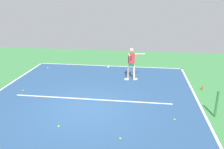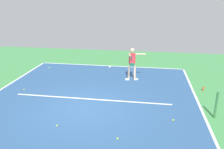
# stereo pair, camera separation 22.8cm
# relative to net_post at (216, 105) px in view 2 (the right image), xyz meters

# --- Properties ---
(ground_plane) EXTENTS (21.72, 21.72, 0.00)m
(ground_plane) POSITION_rel_net_post_xyz_m (5.10, 0.00, -0.54)
(ground_plane) COLOR #428E4C
(court_surface) EXTENTS (9.60, 12.54, 0.00)m
(court_surface) POSITION_rel_net_post_xyz_m (5.10, 0.00, -0.53)
(court_surface) COLOR #2D5484
(court_surface) RESTS_ON ground_plane
(court_line_baseline_near) EXTENTS (9.60, 0.10, 0.01)m
(court_line_baseline_near) POSITION_rel_net_post_xyz_m (5.10, -6.22, -0.53)
(court_line_baseline_near) COLOR white
(court_line_baseline_near) RESTS_ON ground_plane
(court_line_sideline_left) EXTENTS (0.10, 12.54, 0.01)m
(court_line_sideline_left) POSITION_rel_net_post_xyz_m (0.35, 0.00, -0.53)
(court_line_sideline_left) COLOR white
(court_line_sideline_left) RESTS_ON ground_plane
(court_line_service) EXTENTS (7.20, 0.10, 0.01)m
(court_line_service) POSITION_rel_net_post_xyz_m (5.10, -0.90, -0.53)
(court_line_service) COLOR white
(court_line_service) RESTS_ON ground_plane
(court_line_centre_mark) EXTENTS (0.10, 0.30, 0.01)m
(court_line_centre_mark) POSITION_rel_net_post_xyz_m (5.10, -6.02, -0.53)
(court_line_centre_mark) COLOR white
(court_line_centre_mark) RESTS_ON ground_plane
(net_post) EXTENTS (0.09, 0.09, 1.07)m
(net_post) POSITION_rel_net_post_xyz_m (0.00, 0.00, 0.00)
(net_post) COLOR #38753D
(net_post) RESTS_ON ground_plane
(tennis_player) EXTENTS (1.09, 1.26, 1.81)m
(tennis_player) POSITION_rel_net_post_xyz_m (3.46, -3.71, 0.51)
(tennis_player) COLOR beige
(tennis_player) RESTS_ON ground_plane
(tennis_ball_centre_court) EXTENTS (0.07, 0.07, 0.07)m
(tennis_ball_centre_court) POSITION_rel_net_post_xyz_m (8.65, -1.38, -0.50)
(tennis_ball_centre_court) COLOR yellow
(tennis_ball_centre_court) RESTS_ON ground_plane
(tennis_ball_near_player) EXTENTS (0.07, 0.07, 0.07)m
(tennis_ball_near_player) POSITION_rel_net_post_xyz_m (5.74, 1.55, -0.50)
(tennis_ball_near_player) COLOR #C6E53D
(tennis_ball_near_player) RESTS_ON ground_plane
(tennis_ball_by_baseline) EXTENTS (0.07, 0.07, 0.07)m
(tennis_ball_by_baseline) POSITION_rel_net_post_xyz_m (1.58, 0.50, -0.50)
(tennis_ball_by_baseline) COLOR yellow
(tennis_ball_by_baseline) RESTS_ON ground_plane
(tennis_ball_by_sideline) EXTENTS (0.07, 0.07, 0.07)m
(tennis_ball_by_sideline) POSITION_rel_net_post_xyz_m (3.49, 1.99, -0.50)
(tennis_ball_by_sideline) COLOR #C6E53D
(tennis_ball_by_sideline) RESTS_ON ground_plane
(tennis_ball_near_service_line) EXTENTS (0.07, 0.07, 0.07)m
(tennis_ball_near_service_line) POSITION_rel_net_post_xyz_m (8.94, -5.13, -0.50)
(tennis_ball_near_service_line) COLOR #CCE033
(tennis_ball_near_service_line) RESTS_ON ground_plane
(water_bottle) EXTENTS (0.07, 0.07, 0.22)m
(water_bottle) POSITION_rel_net_post_xyz_m (-0.14, -2.71, -0.43)
(water_bottle) COLOR #D84C1E
(water_bottle) RESTS_ON ground_plane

